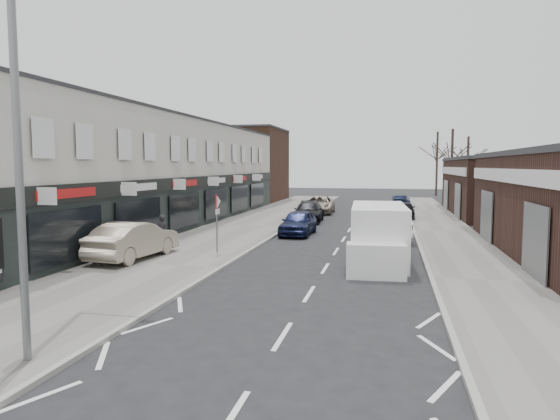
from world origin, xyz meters
The scene contains 20 objects.
ground centered at (0.00, 0.00, 0.00)m, with size 160.00×160.00×0.00m, color black.
pavement_left centered at (-6.75, 22.00, 0.06)m, with size 5.50×64.00×0.12m, color slate.
pavement_right centered at (5.75, 22.00, 0.06)m, with size 3.50×64.00×0.12m, color slate.
shop_terrace_left centered at (-13.50, 19.50, 3.55)m, with size 8.00×41.00×7.10m, color beige.
brick_block_far centered at (-13.50, 45.00, 4.00)m, with size 8.00×10.00×8.00m, color #472C1E.
right_unit_far centered at (12.50, 34.00, 2.25)m, with size 10.00×16.00×4.50m, color #3A221A.
tree_far_a centered at (9.00, 48.00, 0.00)m, with size 3.60×3.60×8.00m, color #382D26, non-canonical shape.
tree_far_b centered at (11.50, 54.00, 0.00)m, with size 3.60×3.60×7.50m, color #382D26, non-canonical shape.
tree_far_c centered at (8.50, 60.00, 0.00)m, with size 3.60×3.60×8.50m, color #382D26, non-canonical shape.
street_lamp centered at (-4.53, -0.80, 4.62)m, with size 2.23×0.22×8.00m.
warning_sign centered at (-5.16, 12.00, 2.20)m, with size 0.12×0.80×2.70m.
white_van centered at (2.00, 11.55, 1.14)m, with size 2.43×6.27×2.40m.
sedan_on_pavement centered at (-8.09, 9.72, 0.91)m, with size 1.66×4.77×1.57m, color #A39782.
pedestrian centered at (-8.19, 12.67, 0.91)m, with size 0.57×0.38×1.57m, color black.
parked_car_left_a centered at (-2.75, 19.16, 0.72)m, with size 1.70×4.23×1.44m, color #13193D.
parked_car_left_b centered at (-3.24, 26.01, 0.71)m, with size 1.99×4.90×1.42m, color black.
parked_car_left_c centered at (-3.40, 32.58, 0.73)m, with size 2.42×5.26×1.46m, color #AC9D8A.
parked_car_right_a centered at (2.58, 18.62, 0.81)m, with size 1.72×4.94×1.63m, color white.
parked_car_right_b centered at (3.50, 29.30, 0.70)m, with size 1.65×4.10×1.40m, color black.
parked_car_right_c centered at (3.50, 40.30, 0.61)m, with size 1.71×4.19×1.22m, color #131E3D.
Camera 1 is at (2.42, -9.28, 4.05)m, focal length 32.00 mm.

